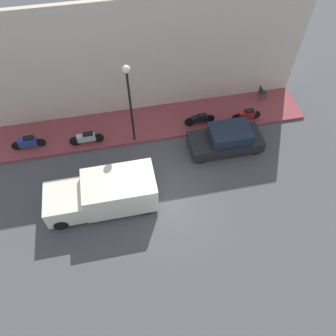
% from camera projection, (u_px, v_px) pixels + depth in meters
% --- Properties ---
extents(ground_plane, '(60.00, 60.00, 0.00)m').
position_uv_depth(ground_plane, '(159.00, 198.00, 16.44)').
color(ground_plane, '#47474C').
extents(sidewalk, '(2.78, 19.29, 0.16)m').
position_uv_depth(sidewalk, '(143.00, 124.00, 19.44)').
color(sidewalk, brown).
rests_on(sidewalk, ground_plane).
extents(building_facade, '(0.30, 19.29, 6.79)m').
position_uv_depth(building_facade, '(135.00, 61.00, 17.70)').
color(building_facade, beige).
rests_on(building_facade, ground_plane).
extents(parked_car, '(1.80, 3.99, 1.40)m').
position_uv_depth(parked_car, '(226.00, 139.00, 17.95)').
color(parked_car, black).
rests_on(parked_car, ground_plane).
extents(delivery_van, '(2.03, 5.20, 1.81)m').
position_uv_depth(delivery_van, '(103.00, 194.00, 15.50)').
color(delivery_van, silver).
rests_on(delivery_van, ground_plane).
extents(scooter_silver, '(0.30, 1.88, 0.79)m').
position_uv_depth(scooter_silver, '(87.00, 138.00, 18.10)').
color(scooter_silver, '#B7B7BF').
rests_on(scooter_silver, sidewalk).
extents(motorcycle_blue, '(0.30, 1.82, 0.83)m').
position_uv_depth(motorcycle_blue, '(28.00, 142.00, 17.90)').
color(motorcycle_blue, navy).
rests_on(motorcycle_blue, sidewalk).
extents(motorcycle_black, '(0.30, 1.79, 0.74)m').
position_uv_depth(motorcycle_black, '(200.00, 119.00, 19.02)').
color(motorcycle_black, black).
rests_on(motorcycle_black, sidewalk).
extents(motorcycle_red, '(0.30, 1.77, 0.75)m').
position_uv_depth(motorcycle_red, '(247.00, 115.00, 19.25)').
color(motorcycle_red, '#B21E1E').
rests_on(motorcycle_red, sidewalk).
extents(streetlamp, '(0.38, 0.38, 4.92)m').
position_uv_depth(streetlamp, '(129.00, 92.00, 15.91)').
color(streetlamp, black).
rests_on(streetlamp, sidewalk).
extents(cafe_chair, '(0.40, 0.40, 0.87)m').
position_uv_depth(cafe_chair, '(262.00, 92.00, 20.33)').
color(cafe_chair, '#262626').
rests_on(cafe_chair, sidewalk).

